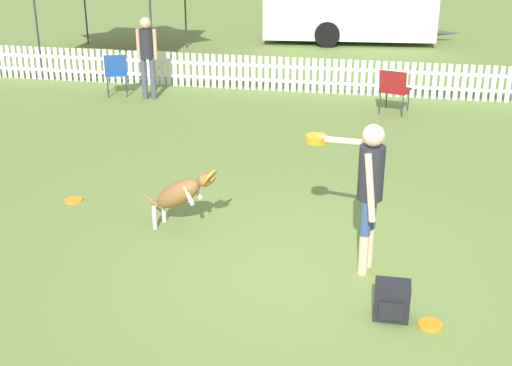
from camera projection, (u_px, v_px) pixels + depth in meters
ground_plane at (310, 269)px, 8.10m from camera, size 240.00×240.00×0.00m
handler_person at (367, 180)px, 7.70m from camera, size 0.94×0.86×1.72m
leaping_dog at (180, 193)px, 8.83m from camera, size 1.16×0.50×0.90m
frisbee_near_handler at (430, 325)px, 7.04m from camera, size 0.25×0.25×0.02m
frisbee_near_dog at (74, 200)px, 9.85m from camera, size 0.25×0.25×0.02m
backpack_on_grass at (392, 301)px, 7.10m from camera, size 0.35×0.28×0.40m
picket_fence at (352, 77)px, 14.77m from camera, size 22.27×0.04×0.73m
folding_chair_blue_left at (116, 71)px, 14.60m from camera, size 0.59×0.60×0.89m
folding_chair_center at (394, 88)px, 13.44m from camera, size 0.63×0.64×0.87m
spectator_standing at (147, 50)px, 14.23m from camera, size 0.42×0.27×1.66m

